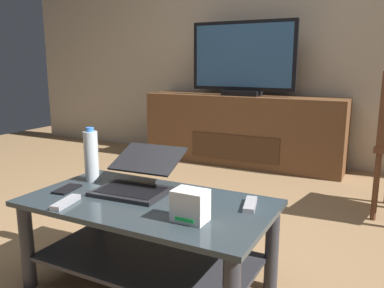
{
  "coord_description": "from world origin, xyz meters",
  "views": [
    {
      "loc": [
        0.97,
        -1.63,
        0.99
      ],
      "look_at": [
        0.03,
        0.19,
        0.56
      ],
      "focal_mm": 36.56,
      "sensor_mm": 36.0,
      "label": 1
    }
  ],
  "objects_px": {
    "cell_phone": "(67,189)",
    "television": "(243,60)",
    "media_cabinet": "(242,130)",
    "coffee_table": "(148,229)",
    "tv_remote": "(66,202)",
    "water_bottle_near": "(91,156)",
    "soundbar_remote": "(250,204)",
    "router_box": "(190,206)",
    "laptop": "(138,178)"
  },
  "relations": [
    {
      "from": "cell_phone",
      "to": "tv_remote",
      "type": "distance_m",
      "value": 0.2
    },
    {
      "from": "tv_remote",
      "to": "water_bottle_near",
      "type": "bearing_deg",
      "value": 101.65
    },
    {
      "from": "media_cabinet",
      "to": "tv_remote",
      "type": "relative_size",
      "value": 12.12
    },
    {
      "from": "coffee_table",
      "to": "media_cabinet",
      "type": "distance_m",
      "value": 2.29
    },
    {
      "from": "television",
      "to": "laptop",
      "type": "bearing_deg",
      "value": -82.42
    },
    {
      "from": "laptop",
      "to": "cell_phone",
      "type": "relative_size",
      "value": 2.89
    },
    {
      "from": "laptop",
      "to": "soundbar_remote",
      "type": "bearing_deg",
      "value": 2.78
    },
    {
      "from": "laptop",
      "to": "cell_phone",
      "type": "height_order",
      "value": "laptop"
    },
    {
      "from": "television",
      "to": "tv_remote",
      "type": "xyz_separation_m",
      "value": [
        0.13,
        -2.43,
        -0.59
      ]
    },
    {
      "from": "cell_phone",
      "to": "water_bottle_near",
      "type": "bearing_deg",
      "value": 80.41
    },
    {
      "from": "laptop",
      "to": "soundbar_remote",
      "type": "distance_m",
      "value": 0.54
    },
    {
      "from": "media_cabinet",
      "to": "soundbar_remote",
      "type": "xyz_separation_m",
      "value": [
        0.82,
        -2.12,
        0.08
      ]
    },
    {
      "from": "media_cabinet",
      "to": "coffee_table",
      "type": "bearing_deg",
      "value": -79.85
    },
    {
      "from": "water_bottle_near",
      "to": "soundbar_remote",
      "type": "bearing_deg",
      "value": 1.03
    },
    {
      "from": "coffee_table",
      "to": "router_box",
      "type": "distance_m",
      "value": 0.34
    },
    {
      "from": "television",
      "to": "cell_phone",
      "type": "xyz_separation_m",
      "value": [
        -0.0,
        -2.29,
        -0.6
      ]
    },
    {
      "from": "television",
      "to": "router_box",
      "type": "xyz_separation_m",
      "value": [
        0.67,
        -2.34,
        -0.54
      ]
    },
    {
      "from": "media_cabinet",
      "to": "router_box",
      "type": "bearing_deg",
      "value": -74.22
    },
    {
      "from": "television",
      "to": "soundbar_remote",
      "type": "distance_m",
      "value": 2.33
    },
    {
      "from": "media_cabinet",
      "to": "soundbar_remote",
      "type": "relative_size",
      "value": 12.12
    },
    {
      "from": "media_cabinet",
      "to": "laptop",
      "type": "bearing_deg",
      "value": -82.49
    },
    {
      "from": "router_box",
      "to": "water_bottle_near",
      "type": "distance_m",
      "value": 0.71
    },
    {
      "from": "water_bottle_near",
      "to": "coffee_table",
      "type": "bearing_deg",
      "value": -15.98
    },
    {
      "from": "laptop",
      "to": "tv_remote",
      "type": "height_order",
      "value": "laptop"
    },
    {
      "from": "router_box",
      "to": "cell_phone",
      "type": "height_order",
      "value": "router_box"
    },
    {
      "from": "coffee_table",
      "to": "soundbar_remote",
      "type": "distance_m",
      "value": 0.46
    },
    {
      "from": "coffee_table",
      "to": "tv_remote",
      "type": "relative_size",
      "value": 6.64
    },
    {
      "from": "media_cabinet",
      "to": "soundbar_remote",
      "type": "bearing_deg",
      "value": -68.91
    },
    {
      "from": "coffee_table",
      "to": "water_bottle_near",
      "type": "xyz_separation_m",
      "value": [
        -0.41,
        0.12,
        0.26
      ]
    },
    {
      "from": "coffee_table",
      "to": "cell_phone",
      "type": "height_order",
      "value": "cell_phone"
    },
    {
      "from": "tv_remote",
      "to": "laptop",
      "type": "bearing_deg",
      "value": 51.78
    },
    {
      "from": "television",
      "to": "tv_remote",
      "type": "height_order",
      "value": "television"
    },
    {
      "from": "soundbar_remote",
      "to": "cell_phone",
      "type": "bearing_deg",
      "value": 179.33
    },
    {
      "from": "media_cabinet",
      "to": "cell_phone",
      "type": "bearing_deg",
      "value": -90.12
    },
    {
      "from": "television",
      "to": "water_bottle_near",
      "type": "distance_m",
      "value": 2.17
    },
    {
      "from": "cell_phone",
      "to": "tv_remote",
      "type": "bearing_deg",
      "value": -55.74
    },
    {
      "from": "laptop",
      "to": "tv_remote",
      "type": "relative_size",
      "value": 2.53
    },
    {
      "from": "coffee_table",
      "to": "cell_phone",
      "type": "xyz_separation_m",
      "value": [
        -0.41,
        -0.06,
        0.14
      ]
    },
    {
      "from": "coffee_table",
      "to": "media_cabinet",
      "type": "xyz_separation_m",
      "value": [
        -0.4,
        2.25,
        0.06
      ]
    },
    {
      "from": "television",
      "to": "water_bottle_near",
      "type": "bearing_deg",
      "value": -90.09
    },
    {
      "from": "cell_phone",
      "to": "soundbar_remote",
      "type": "relative_size",
      "value": 0.88
    },
    {
      "from": "laptop",
      "to": "cell_phone",
      "type": "distance_m",
      "value": 0.33
    },
    {
      "from": "coffee_table",
      "to": "router_box",
      "type": "height_order",
      "value": "router_box"
    },
    {
      "from": "television",
      "to": "cell_phone",
      "type": "bearing_deg",
      "value": -90.12
    },
    {
      "from": "laptop",
      "to": "soundbar_remote",
      "type": "height_order",
      "value": "laptop"
    },
    {
      "from": "router_box",
      "to": "tv_remote",
      "type": "bearing_deg",
      "value": -170.81
    },
    {
      "from": "router_box",
      "to": "water_bottle_near",
      "type": "xyz_separation_m",
      "value": [
        -0.67,
        0.23,
        0.07
      ]
    },
    {
      "from": "cell_phone",
      "to": "television",
      "type": "bearing_deg",
      "value": 80.75
    },
    {
      "from": "television",
      "to": "tv_remote",
      "type": "relative_size",
      "value": 6.34
    },
    {
      "from": "coffee_table",
      "to": "water_bottle_near",
      "type": "bearing_deg",
      "value": 164.02
    }
  ]
}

